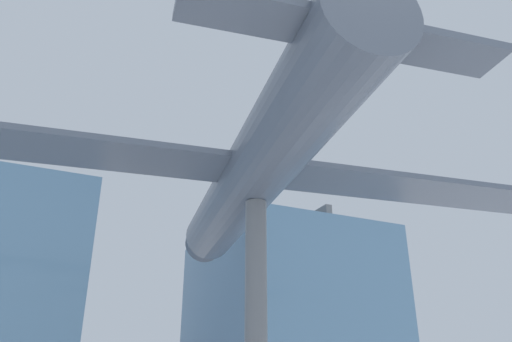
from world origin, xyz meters
TOP-DOWN VIEW (x-y plane):
  - glass_pavilion_right at (8.35, 13.79)m, footprint 9.68×10.64m
  - support_pylon_central at (0.00, 0.00)m, footprint 0.61×0.61m
  - suspended_airplane at (0.04, 0.26)m, footprint 20.71×16.26m

SIDE VIEW (x-z plane):
  - support_pylon_central at x=0.00m, z-range 0.00..7.03m
  - glass_pavilion_right at x=8.35m, z-range -0.29..10.81m
  - suspended_airplane at x=0.04m, z-range 6.57..9.51m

